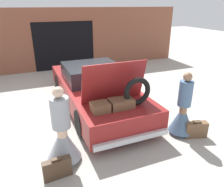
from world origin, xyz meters
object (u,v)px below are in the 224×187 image
(person_right, at_px, (183,113))
(suitcase_beside_right_person, at_px, (196,129))
(car, at_px, (95,88))
(suitcase_beside_left_person, at_px, (57,168))
(person_left, at_px, (63,137))

(person_right, distance_m, suitcase_beside_right_person, 0.49)
(car, distance_m, suitcase_beside_right_person, 3.06)
(car, xyz_separation_m, suitcase_beside_left_person, (-1.61, -2.65, -0.37))
(suitcase_beside_left_person, relative_size, suitcase_beside_right_person, 0.95)
(suitcase_beside_right_person, bearing_deg, suitcase_beside_left_person, -178.45)
(person_left, distance_m, suitcase_beside_left_person, 0.60)
(suitcase_beside_left_person, bearing_deg, suitcase_beside_right_person, 1.55)
(suitcase_beside_left_person, bearing_deg, person_left, 64.39)
(person_right, distance_m, suitcase_beside_left_person, 3.06)
(car, bearing_deg, suitcase_beside_left_person, -121.28)
(person_left, height_order, suitcase_beside_left_person, person_left)
(car, relative_size, person_right, 3.18)
(person_left, xyz_separation_m, person_right, (2.81, -0.08, -0.01))
(person_right, relative_size, suitcase_beside_right_person, 2.85)
(person_right, bearing_deg, car, 18.98)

